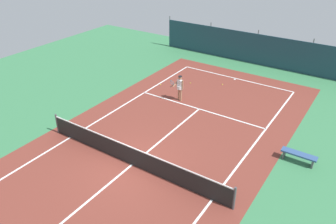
{
  "coord_description": "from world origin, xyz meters",
  "views": [
    {
      "loc": [
        8.12,
        -9.3,
        9.63
      ],
      "look_at": [
        -0.48,
        3.72,
        0.9
      ],
      "focal_mm": 35.67,
      "sensor_mm": 36.0,
      "label": 1
    }
  ],
  "objects_px": {
    "tennis_player": "(180,86)",
    "tennis_ball_midcourt": "(190,83)",
    "courtside_bench": "(299,155)",
    "tennis_net": "(132,156)",
    "tennis_ball_near_player": "(160,85)",
    "tennis_ball_by_sideline": "(222,84)"
  },
  "relations": [
    {
      "from": "tennis_net",
      "to": "courtside_bench",
      "type": "bearing_deg",
      "value": 34.95
    },
    {
      "from": "tennis_net",
      "to": "courtside_bench",
      "type": "height_order",
      "value": "tennis_net"
    },
    {
      "from": "tennis_player",
      "to": "tennis_ball_midcourt",
      "type": "relative_size",
      "value": 24.85
    },
    {
      "from": "tennis_ball_midcourt",
      "to": "tennis_ball_by_sideline",
      "type": "bearing_deg",
      "value": 26.91
    },
    {
      "from": "tennis_ball_near_player",
      "to": "tennis_ball_midcourt",
      "type": "bearing_deg",
      "value": 40.93
    },
    {
      "from": "tennis_player",
      "to": "tennis_ball_by_sideline",
      "type": "bearing_deg",
      "value": -93.47
    },
    {
      "from": "tennis_ball_near_player",
      "to": "tennis_net",
      "type": "bearing_deg",
      "value": -63.85
    },
    {
      "from": "tennis_ball_by_sideline",
      "to": "tennis_ball_near_player",
      "type": "bearing_deg",
      "value": -146.27
    },
    {
      "from": "tennis_ball_near_player",
      "to": "tennis_ball_by_sideline",
      "type": "distance_m",
      "value": 4.29
    },
    {
      "from": "tennis_ball_midcourt",
      "to": "courtside_bench",
      "type": "distance_m",
      "value": 9.95
    },
    {
      "from": "tennis_player",
      "to": "tennis_ball_midcourt",
      "type": "xyz_separation_m",
      "value": [
        -0.71,
        2.59,
        -0.93
      ]
    },
    {
      "from": "tennis_player",
      "to": "tennis_ball_near_player",
      "type": "distance_m",
      "value": 2.76
    },
    {
      "from": "tennis_player",
      "to": "tennis_ball_by_sideline",
      "type": "xyz_separation_m",
      "value": [
        1.27,
        3.59,
        -0.93
      ]
    },
    {
      "from": "tennis_ball_near_player",
      "to": "tennis_ball_by_sideline",
      "type": "height_order",
      "value": "same"
    },
    {
      "from": "tennis_ball_midcourt",
      "to": "courtside_bench",
      "type": "relative_size",
      "value": 0.04
    },
    {
      "from": "tennis_net",
      "to": "tennis_player",
      "type": "relative_size",
      "value": 6.17
    },
    {
      "from": "tennis_net",
      "to": "tennis_ball_near_player",
      "type": "distance_m",
      "value": 8.89
    },
    {
      "from": "tennis_net",
      "to": "tennis_ball_near_player",
      "type": "relative_size",
      "value": 153.33
    },
    {
      "from": "tennis_net",
      "to": "tennis_ball_midcourt",
      "type": "relative_size",
      "value": 153.33
    },
    {
      "from": "courtside_bench",
      "to": "tennis_ball_near_player",
      "type": "bearing_deg",
      "value": 160.8
    },
    {
      "from": "tennis_ball_midcourt",
      "to": "tennis_player",
      "type": "bearing_deg",
      "value": -74.64
    },
    {
      "from": "tennis_ball_near_player",
      "to": "tennis_player",
      "type": "bearing_deg",
      "value": -27.75
    }
  ]
}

